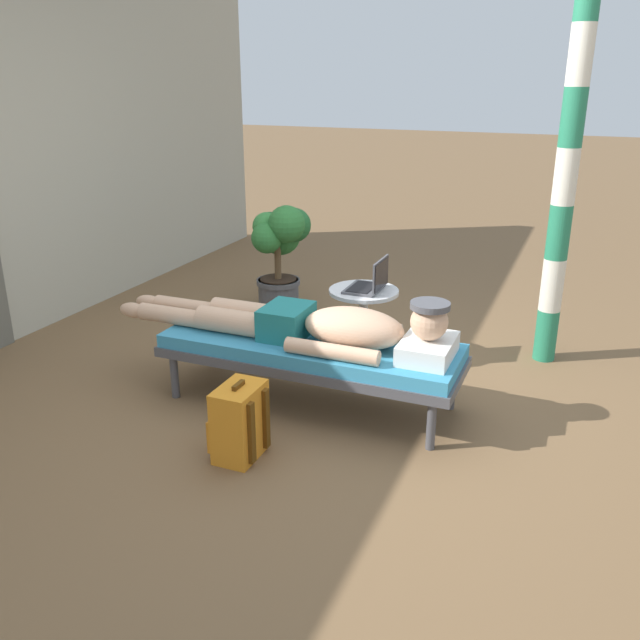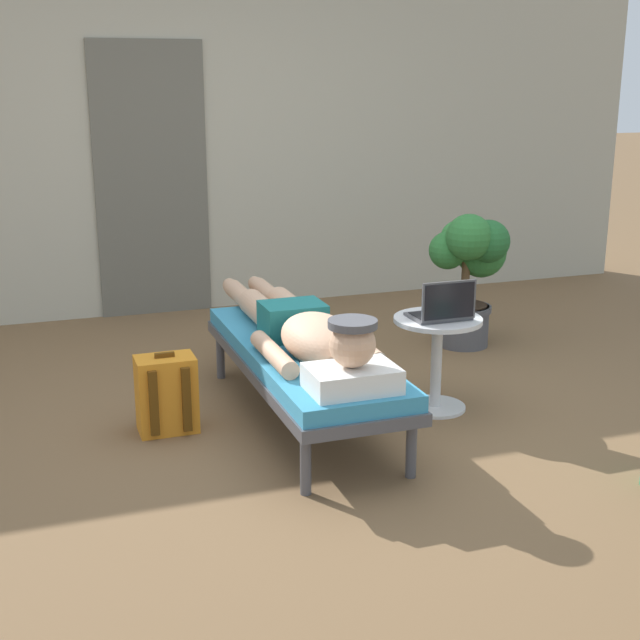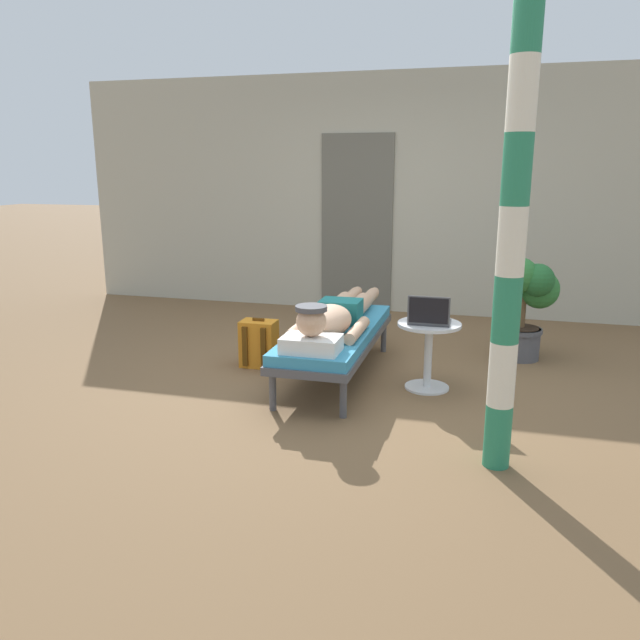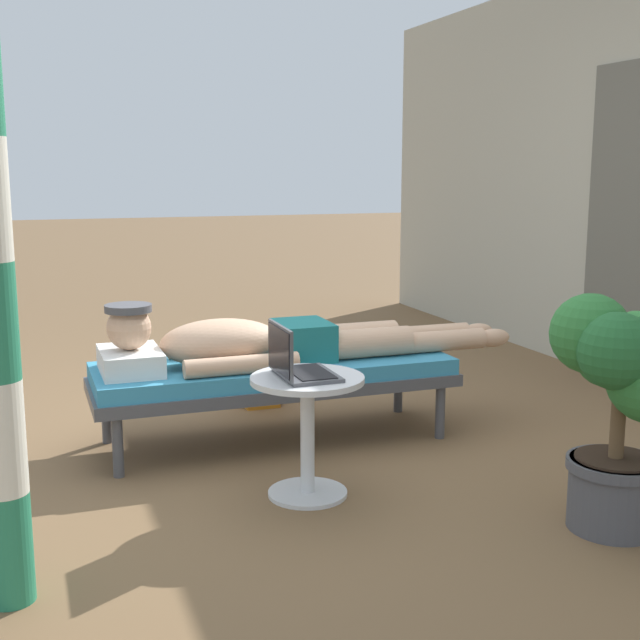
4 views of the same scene
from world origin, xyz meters
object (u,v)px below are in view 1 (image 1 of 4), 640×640
Objects in this scene: lounge_chair at (310,351)px; laptop at (371,282)px; person_reclining at (317,325)px; porch_post at (566,176)px; backpack at (239,422)px; potted_plant at (280,245)px; side_table at (363,313)px.

laptop reaches higher than lounge_chair.
person_reclining is 1.92m from porch_post.
backpack is (-0.70, 0.15, -0.32)m from person_reclining.
lounge_chair is 0.73m from backpack.
backpack is at bearing 145.03° from porch_post.
laptop is 0.12× the size of porch_post.
lounge_chair is 1.76m from potted_plant.
side_table is 1.69× the size of laptop.
porch_post is (1.96, -1.37, 1.09)m from backpack.
potted_plant is 2.30m from porch_post.
potted_plant is 0.36× the size of porch_post.
potted_plant is (2.19, 0.81, 0.38)m from backpack.
porch_post is (0.51, -1.14, 0.71)m from laptop.
lounge_chair is 2.02m from porch_post.
porch_post is at bearing -44.13° from person_reclining.
side_table is (0.75, -0.08, 0.01)m from lounge_chair.
porch_post reaches higher than backpack.
porch_post is (1.26, -1.27, 0.94)m from lounge_chair.
backpack is 0.16× the size of porch_post.
person_reclining is 4.15× the size of side_table.
laptop is (0.75, -0.13, 0.24)m from lounge_chair.
person_reclining is 0.75m from laptop.
porch_post reaches higher than lounge_chair.
lounge_chair is 5.90× the size of laptop.
backpack is at bearing -159.80° from potted_plant.
lounge_chair is at bearing -148.47° from potted_plant.
backpack reaches higher than lounge_chair.
laptop is at bearing -9.87° from lounge_chair.
person_reclining reaches higher than side_table.
potted_plant is (1.49, 0.96, 0.05)m from person_reclining.
laptop is 0.34× the size of potted_plant.
laptop reaches higher than side_table.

